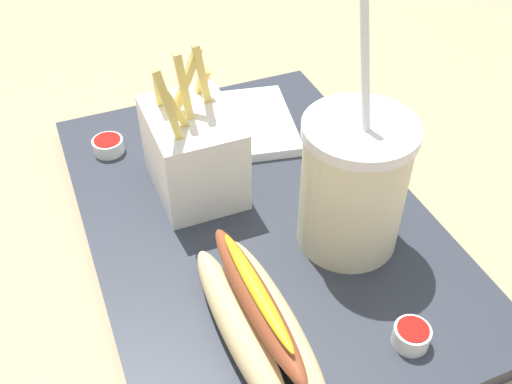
% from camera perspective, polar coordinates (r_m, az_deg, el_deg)
% --- Properties ---
extents(ground_plane, '(2.40, 2.40, 0.02)m').
position_cam_1_polar(ground_plane, '(0.63, 0.00, -4.12)').
color(ground_plane, tan).
extents(food_tray, '(0.49, 0.33, 0.02)m').
position_cam_1_polar(food_tray, '(0.61, 0.00, -2.81)').
color(food_tray, '#2D333D').
rests_on(food_tray, ground_plane).
extents(soda_cup, '(0.10, 0.10, 0.23)m').
position_cam_1_polar(soda_cup, '(0.54, 9.33, 0.70)').
color(soda_cup, beige).
rests_on(soda_cup, food_tray).
extents(fries_basket, '(0.11, 0.08, 0.17)m').
position_cam_1_polar(fries_basket, '(0.61, -6.04, 3.92)').
color(fries_basket, white).
rests_on(fries_basket, food_tray).
extents(hot_dog_1, '(0.18, 0.07, 0.06)m').
position_cam_1_polar(hot_dog_1, '(0.49, 0.03, -11.95)').
color(hot_dog_1, '#E5C689').
rests_on(hot_dog_1, food_tray).
extents(ketchup_cup_1, '(0.03, 0.03, 0.02)m').
position_cam_1_polar(ketchup_cup_1, '(0.51, 14.74, -13.17)').
color(ketchup_cup_1, white).
rests_on(ketchup_cup_1, food_tray).
extents(ketchup_cup_2, '(0.04, 0.04, 0.02)m').
position_cam_1_polar(ketchup_cup_2, '(0.70, -14.05, 4.42)').
color(ketchup_cup_2, white).
rests_on(ketchup_cup_2, food_tray).
extents(napkin_stack, '(0.16, 0.15, 0.01)m').
position_cam_1_polar(napkin_stack, '(0.72, -1.53, 6.54)').
color(napkin_stack, white).
rests_on(napkin_stack, food_tray).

